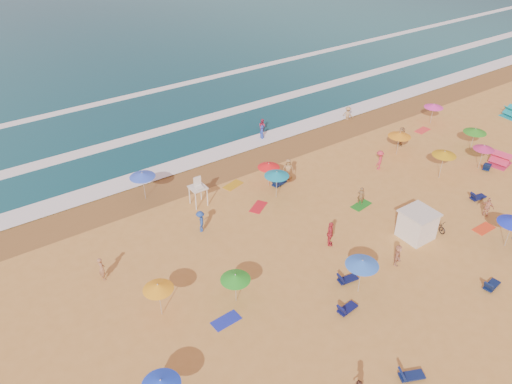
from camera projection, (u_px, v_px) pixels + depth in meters
ground at (321, 243)px, 34.59m from camera, size 220.00×220.00×0.00m
ocean at (25, 6)px, 92.49m from camera, size 220.00×140.00×0.18m
wet_sand at (226, 168)px, 43.20m from camera, size 220.00×220.00×0.00m
surf_foam at (180, 129)px, 49.23m from camera, size 200.00×18.70×0.05m
cabana at (417, 225)px, 34.66m from camera, size 2.00×2.00×2.00m
cabana_roof at (420, 213)px, 34.08m from camera, size 2.20×2.20×0.12m
bicycle at (437, 225)px, 35.66m from camera, size 0.73×1.70×0.87m
lifeguard_stand at (198, 193)px, 37.97m from camera, size 1.20×1.20×2.10m
beach_umbrellas at (332, 210)px, 34.34m from camera, size 46.95×27.37×0.77m
loungers at (385, 271)px, 32.02m from camera, size 41.48×20.03×0.34m
towels at (345, 263)px, 32.83m from camera, size 36.77×23.57×0.03m
popup_tents at (507, 132)px, 47.56m from camera, size 12.24×7.08×1.20m
beachgoers at (324, 192)px, 38.54m from camera, size 38.23×27.74×2.14m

